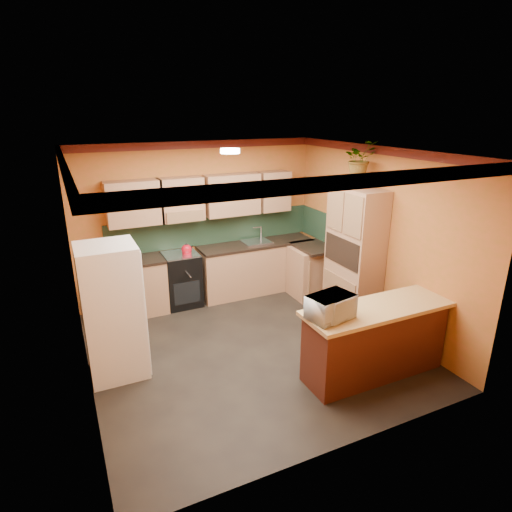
{
  "coord_description": "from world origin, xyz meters",
  "views": [
    {
      "loc": [
        -2.16,
        -4.82,
        3.18
      ],
      "look_at": [
        0.31,
        0.45,
        1.18
      ],
      "focal_mm": 30.0,
      "sensor_mm": 36.0,
      "label": 1
    }
  ],
  "objects_px": {
    "microwave": "(331,307)",
    "base_cabinets_back": "(216,274)",
    "stove": "(182,279)",
    "pantry": "(354,256)",
    "breakfast_bar": "(374,343)",
    "fridge": "(112,311)"
  },
  "relations": [
    {
      "from": "breakfast_bar",
      "to": "microwave",
      "type": "distance_m",
      "value": 0.94
    },
    {
      "from": "breakfast_bar",
      "to": "stove",
      "type": "bearing_deg",
      "value": 117.99
    },
    {
      "from": "breakfast_bar",
      "to": "microwave",
      "type": "xyz_separation_m",
      "value": [
        -0.7,
        0.0,
        0.63
      ]
    },
    {
      "from": "stove",
      "to": "pantry",
      "type": "bearing_deg",
      "value": -35.38
    },
    {
      "from": "breakfast_bar",
      "to": "pantry",
      "type": "bearing_deg",
      "value": 63.36
    },
    {
      "from": "pantry",
      "to": "fridge",
      "type": "bearing_deg",
      "value": 179.72
    },
    {
      "from": "fridge",
      "to": "breakfast_bar",
      "type": "relative_size",
      "value": 0.94
    },
    {
      "from": "pantry",
      "to": "breakfast_bar",
      "type": "distance_m",
      "value": 1.67
    },
    {
      "from": "fridge",
      "to": "microwave",
      "type": "height_order",
      "value": "fridge"
    },
    {
      "from": "fridge",
      "to": "microwave",
      "type": "distance_m",
      "value": 2.63
    },
    {
      "from": "microwave",
      "to": "base_cabinets_back",
      "type": "bearing_deg",
      "value": 84.06
    },
    {
      "from": "fridge",
      "to": "pantry",
      "type": "relative_size",
      "value": 0.81
    },
    {
      "from": "base_cabinets_back",
      "to": "pantry",
      "type": "relative_size",
      "value": 1.74
    },
    {
      "from": "base_cabinets_back",
      "to": "microwave",
      "type": "bearing_deg",
      "value": -84.64
    },
    {
      "from": "fridge",
      "to": "microwave",
      "type": "xyz_separation_m",
      "value": [
        2.21,
        -1.4,
        0.22
      ]
    },
    {
      "from": "base_cabinets_back",
      "to": "stove",
      "type": "height_order",
      "value": "stove"
    },
    {
      "from": "breakfast_bar",
      "to": "microwave",
      "type": "relative_size",
      "value": 3.51
    },
    {
      "from": "microwave",
      "to": "stove",
      "type": "bearing_deg",
      "value": 95.44
    },
    {
      "from": "base_cabinets_back",
      "to": "pantry",
      "type": "distance_m",
      "value": 2.42
    },
    {
      "from": "stove",
      "to": "microwave",
      "type": "xyz_separation_m",
      "value": [
        0.91,
        -3.02,
        0.62
      ]
    },
    {
      "from": "base_cabinets_back",
      "to": "breakfast_bar",
      "type": "height_order",
      "value": "same"
    },
    {
      "from": "pantry",
      "to": "microwave",
      "type": "bearing_deg",
      "value": -135.1
    }
  ]
}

